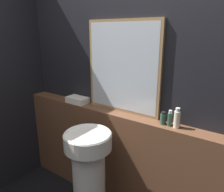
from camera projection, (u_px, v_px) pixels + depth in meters
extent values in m
cube|color=black|center=(122.00, 83.00, 2.05)|extent=(8.00, 0.06, 2.50)
cube|color=brown|center=(115.00, 159.00, 2.18)|extent=(2.30, 0.16, 0.99)
cylinder|color=white|center=(90.00, 190.00, 1.88)|extent=(0.27, 0.27, 0.81)
cylinder|color=white|center=(88.00, 141.00, 1.74)|extent=(0.39, 0.39, 0.12)
torus|color=white|center=(88.00, 134.00, 1.73)|extent=(0.38, 0.38, 0.02)
cube|color=#937047|center=(123.00, 68.00, 1.95)|extent=(0.74, 0.03, 0.83)
cube|color=#B2BCC6|center=(122.00, 68.00, 1.95)|extent=(0.69, 0.02, 0.78)
cube|color=silver|center=(78.00, 100.00, 2.31)|extent=(0.23, 0.14, 0.06)
cylinder|color=#2D4C3D|center=(163.00, 119.00, 1.77)|extent=(0.05, 0.05, 0.09)
cylinder|color=black|center=(163.00, 113.00, 1.75)|extent=(0.03, 0.03, 0.02)
cylinder|color=#2D4C3D|center=(170.00, 119.00, 1.73)|extent=(0.04, 0.04, 0.11)
cylinder|color=silver|center=(170.00, 112.00, 1.71)|extent=(0.03, 0.03, 0.02)
cylinder|color=beige|center=(177.00, 120.00, 1.70)|extent=(0.05, 0.05, 0.13)
cylinder|color=silver|center=(178.00, 110.00, 1.67)|extent=(0.04, 0.04, 0.03)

